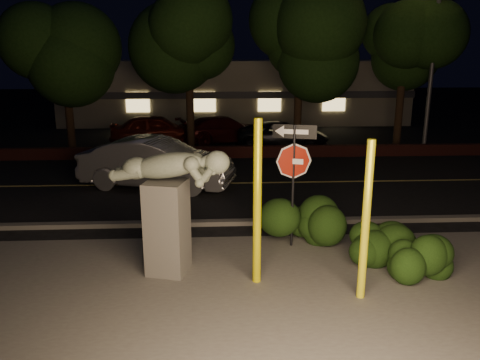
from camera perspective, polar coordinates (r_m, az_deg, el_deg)
The scene contains 24 objects.
ground at distance 19.34m, azimuth 0.99°, elevation 1.96°, with size 90.00×90.00×0.00m, color black.
patio at distance 9.03m, azimuth 5.98°, elevation -13.94°, with size 14.00×6.00×0.02m, color #4C4944.
road at distance 16.44m, azimuth 1.72°, elevation -0.38°, with size 80.00×8.00×0.01m, color black.
lane_marking at distance 16.44m, azimuth 1.72°, elevation -0.34°, with size 80.00×0.12×0.01m, color tan.
curb at distance 12.54m, azimuth 3.25°, elevation -5.11°, with size 80.00×0.25×0.12m, color #4C4944.
brick_wall at distance 20.56m, azimuth 0.74°, elevation 3.46°, with size 40.00×0.35×0.50m, color #411815.
parking_lot at distance 26.20m, azimuth -0.07°, elevation 5.44°, with size 40.00×12.00×0.01m, color black.
building at distance 33.89m, azimuth -0.78°, elevation 11.01°, with size 22.00×10.20×4.00m.
tree_far_a at distance 22.82m, azimuth -20.93°, elevation 16.52°, with size 4.60×4.60×7.43m.
tree_far_b at distance 22.09m, azimuth -6.42°, elevation 19.31°, with size 5.20×5.20×8.41m.
tree_far_c at distance 21.97m, azimuth 7.39°, elevation 18.28°, with size 4.80×4.80×7.84m.
tree_far_d at distance 23.82m, azimuth 19.60°, elevation 16.72°, with size 4.40×4.40×7.42m.
yellow_pole_left at distance 8.90m, azimuth 2.12°, elevation -2.91°, with size 0.16×0.16×3.27m, color yellow.
yellow_pole_right at distance 8.64m, azimuth 15.08°, elevation -4.96°, with size 0.15×0.15×2.99m, color #FFF71D.
signpost at distance 10.59m, azimuth 6.56°, elevation 2.26°, with size 0.95×0.28×2.88m.
sculpture at distance 9.42m, azimuth -8.73°, elevation -2.18°, with size 2.44×1.21×2.61m.
hedge_center at distance 11.24m, azimuth 7.63°, elevation -4.92°, with size 2.16×1.01×1.13m, color black.
hedge_right at distance 10.58m, azimuth 17.62°, elevation -6.75°, with size 1.75×0.94×1.15m, color black.
hedge_far_right at distance 10.06m, azimuth 21.18°, elevation -9.00°, with size 1.30×0.81×0.90m, color black.
streetlight at distance 22.43m, azimuth 22.40°, elevation 16.75°, with size 1.33×0.65×9.19m.
silver_sedan at distance 16.00m, azimuth -10.09°, elevation 2.05°, with size 1.78×5.11×1.68m, color #BBBBC0.
parked_car_red at distance 23.71m, azimuth -10.15°, elevation 6.05°, with size 1.81×4.50×1.53m, color maroon.
parked_car_darkred at distance 24.00m, azimuth -1.98°, elevation 6.17°, with size 1.91×4.69×1.36m, color #380C0C.
parked_car_dark at distance 22.96m, azimuth 5.29°, elevation 5.55°, with size 2.04×4.43×1.23m, color black.
Camera 1 is at (-1.33, -8.80, 4.37)m, focal length 35.00 mm.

